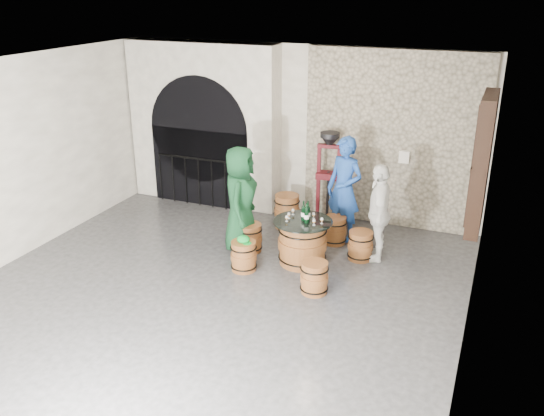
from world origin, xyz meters
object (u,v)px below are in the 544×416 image
at_px(barrel_stool_near_left, 244,256).
at_px(side_barrel, 287,211).
at_px(barrel_stool_far, 335,230).
at_px(person_white, 379,212).
at_px(barrel_table, 302,242).
at_px(barrel_stool_left, 250,238).
at_px(wine_bottle_left, 304,212).
at_px(person_blue, 344,189).
at_px(wine_bottle_center, 307,215).
at_px(barrel_stool_near_right, 314,278).
at_px(wine_bottle_right, 308,213).
at_px(person_green, 241,199).
at_px(corking_press, 329,171).
at_px(barrel_stool_right, 360,246).

bearing_deg(barrel_stool_near_left, side_barrel, 89.43).
xyz_separation_m(barrel_stool_far, person_white, (0.80, -0.31, 0.57)).
relative_size(barrel_table, barrel_stool_near_left, 1.95).
height_order(barrel_stool_left, wine_bottle_left, wine_bottle_left).
distance_m(barrel_stool_left, person_blue, 1.83).
bearing_deg(wine_bottle_left, person_blue, 73.40).
bearing_deg(wine_bottle_center, barrel_stool_near_right, -62.65).
bearing_deg(barrel_stool_near_left, wine_bottle_right, 37.72).
height_order(barrel_stool_left, wine_bottle_center, wine_bottle_center).
xyz_separation_m(wine_bottle_center, side_barrel, (-0.82, 1.30, -0.55)).
distance_m(barrel_stool_far, person_green, 1.75).
distance_m(barrel_table, wine_bottle_right, 0.51).
height_order(barrel_stool_near_left, side_barrel, side_barrel).
relative_size(barrel_stool_near_right, corking_press, 0.28).
relative_size(barrel_table, corking_press, 0.54).
xyz_separation_m(barrel_table, person_white, (1.06, 0.62, 0.45)).
xyz_separation_m(barrel_stool_near_right, side_barrel, (-1.23, 2.10, 0.07)).
height_order(barrel_stool_near_left, person_blue, person_blue).
distance_m(barrel_stool_near_left, person_white, 2.26).
height_order(barrel_stool_left, person_green, person_green).
bearing_deg(barrel_stool_near_right, person_blue, 94.14).
relative_size(barrel_stool_near_right, wine_bottle_center, 1.49).
height_order(barrel_stool_far, person_green, person_green).
xyz_separation_m(barrel_stool_near_left, person_blue, (1.10, 1.76, 0.68)).
bearing_deg(barrel_stool_near_left, barrel_stool_right, 33.79).
bearing_deg(barrel_stool_far, corking_press, 115.45).
bearing_deg(person_blue, person_white, -17.41).
bearing_deg(barrel_stool_far, barrel_stool_near_right, -82.97).
xyz_separation_m(barrel_stool_far, corking_press, (-0.39, 0.82, 0.77)).
xyz_separation_m(barrel_table, wine_bottle_right, (0.06, 0.06, 0.50)).
bearing_deg(wine_bottle_right, barrel_stool_far, 76.75).
relative_size(barrel_table, person_green, 0.53).
relative_size(barrel_stool_left, side_barrel, 0.77).
xyz_separation_m(barrel_stool_right, side_barrel, (-1.58, 0.78, 0.07)).
bearing_deg(side_barrel, person_white, -19.45).
bearing_deg(barrel_stool_near_left, person_blue, 57.90).
bearing_deg(side_barrel, person_green, -107.95).
xyz_separation_m(wine_bottle_center, wine_bottle_right, (-0.01, 0.10, 0.00)).
bearing_deg(corking_press, barrel_stool_left, -122.92).
bearing_deg(barrel_stool_near_right, barrel_stool_far, 97.03).
xyz_separation_m(barrel_stool_right, wine_bottle_center, (-0.76, -0.53, 0.62)).
bearing_deg(barrel_stool_near_left, person_white, 33.36).
xyz_separation_m(barrel_stool_left, side_barrel, (0.21, 1.18, 0.07)).
distance_m(barrel_stool_near_right, person_white, 1.67).
bearing_deg(corking_press, barrel_table, -92.18).
distance_m(barrel_stool_right, wine_bottle_center, 1.11).
distance_m(barrel_stool_far, barrel_stool_near_right, 1.77).
relative_size(barrel_stool_near_left, wine_bottle_right, 1.49).
bearing_deg(corking_press, barrel_stool_near_left, -111.65).
bearing_deg(side_barrel, wine_bottle_right, -56.16).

